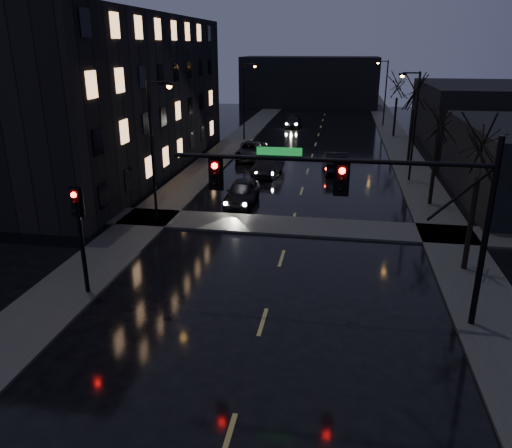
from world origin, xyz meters
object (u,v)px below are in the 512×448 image
at_px(oncoming_car_d, 293,121).
at_px(oncoming_car_b, 268,165).
at_px(lead_car, 335,161).
at_px(oncoming_car_a, 242,192).
at_px(oncoming_car_c, 252,151).

bearing_deg(oncoming_car_d, oncoming_car_b, -90.81).
height_order(oncoming_car_b, lead_car, lead_car).
height_order(oncoming_car_a, lead_car, lead_car).
distance_m(oncoming_car_a, oncoming_car_c, 13.50).
distance_m(oncoming_car_b, oncoming_car_c, 5.91).
bearing_deg(oncoming_car_c, oncoming_car_d, 80.83).
bearing_deg(oncoming_car_b, lead_car, 26.40).
height_order(oncoming_car_d, lead_car, lead_car).
relative_size(oncoming_car_b, oncoming_car_c, 0.86).
distance_m(oncoming_car_a, lead_car, 11.48).
bearing_deg(lead_car, oncoming_car_b, 14.27).
height_order(oncoming_car_a, oncoming_car_b, oncoming_car_b).
bearing_deg(lead_car, oncoming_car_c, -31.30).
bearing_deg(lead_car, oncoming_car_a, 53.27).
bearing_deg(lead_car, oncoming_car_d, -82.84).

